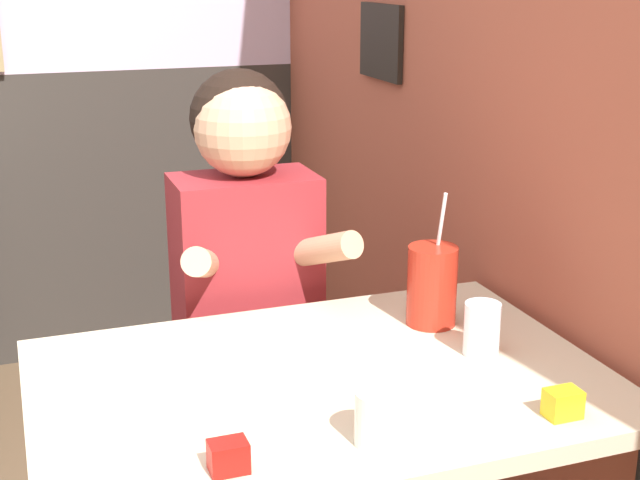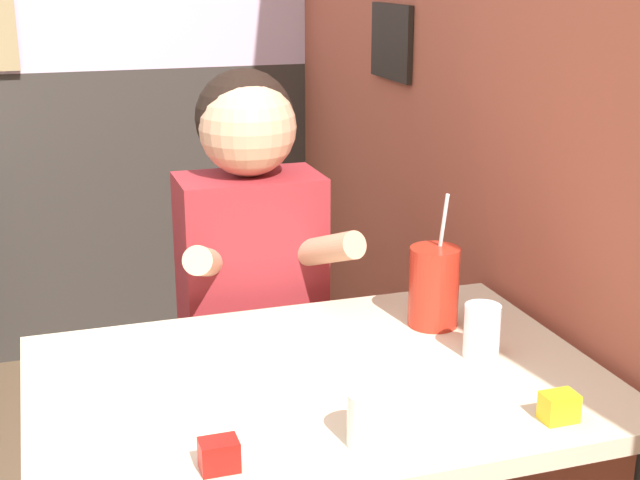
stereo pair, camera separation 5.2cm
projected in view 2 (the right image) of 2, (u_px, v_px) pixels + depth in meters
The scene contains 8 objects.
brick_wall_right at pixel (436, 11), 2.40m from camera, with size 0.08×4.22×2.70m.
main_table at pixel (319, 409), 1.70m from camera, with size 1.07×0.74×0.73m.
person_seated at pixel (252, 300), 2.19m from camera, with size 0.42×0.42×1.24m.
cocktail_pitcher at pixel (434, 287), 1.90m from camera, with size 0.11×0.11×0.29m.
glass_near_pitcher at pixel (482, 331), 1.75m from camera, with size 0.07×0.07×0.11m.
glass_center at pixel (371, 418), 1.43m from camera, with size 0.08×0.08×0.09m.
condiment_ketchup at pixel (219, 455), 1.37m from camera, with size 0.06×0.04×0.05m.
condiment_mustard at pixel (559, 407), 1.51m from camera, with size 0.06×0.04×0.05m.
Camera 2 is at (0.26, -1.15, 1.47)m, focal length 50.00 mm.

